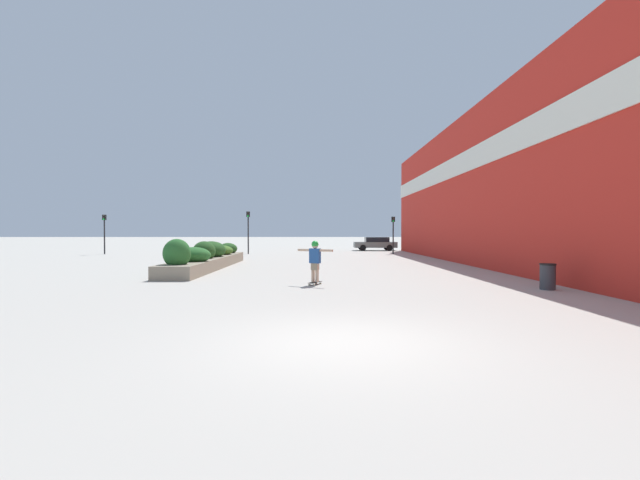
{
  "coord_description": "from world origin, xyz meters",
  "views": [
    {
      "loc": [
        -0.46,
        -7.2,
        1.87
      ],
      "look_at": [
        -0.25,
        18.17,
        1.39
      ],
      "focal_mm": 24.0,
      "sensor_mm": 36.0,
      "label": 1
    }
  ],
  "objects_px": {
    "skateboarder": "(315,257)",
    "car_leftmost": "(484,243)",
    "skateboard": "(315,283)",
    "traffic_light_left": "(248,225)",
    "traffic_light_right": "(393,228)",
    "traffic_light_far_left": "(104,227)",
    "car_center_left": "(375,243)",
    "trash_bin": "(548,276)"
  },
  "relations": [
    {
      "from": "traffic_light_right",
      "to": "traffic_light_far_left",
      "type": "height_order",
      "value": "traffic_light_far_left"
    },
    {
      "from": "skateboard",
      "to": "car_leftmost",
      "type": "relative_size",
      "value": 0.18
    },
    {
      "from": "traffic_light_far_left",
      "to": "skateboard",
      "type": "bearing_deg",
      "value": -49.61
    },
    {
      "from": "skateboarder",
      "to": "car_center_left",
      "type": "xyz_separation_m",
      "value": [
        5.97,
        27.69,
        -0.27
      ]
    },
    {
      "from": "traffic_light_far_left",
      "to": "car_leftmost",
      "type": "bearing_deg",
      "value": 12.05
    },
    {
      "from": "car_leftmost",
      "to": "skateboard",
      "type": "bearing_deg",
      "value": 148.74
    },
    {
      "from": "traffic_light_left",
      "to": "traffic_light_right",
      "type": "xyz_separation_m",
      "value": [
        12.29,
        0.11,
        -0.26
      ]
    },
    {
      "from": "car_center_left",
      "to": "traffic_light_right",
      "type": "distance_m",
      "value": 6.71
    },
    {
      "from": "car_leftmost",
      "to": "traffic_light_left",
      "type": "distance_m",
      "value": 24.03
    },
    {
      "from": "traffic_light_right",
      "to": "car_leftmost",
      "type": "bearing_deg",
      "value": 33.78
    },
    {
      "from": "traffic_light_left",
      "to": "car_leftmost",
      "type": "bearing_deg",
      "value": 17.45
    },
    {
      "from": "trash_bin",
      "to": "traffic_light_right",
      "type": "bearing_deg",
      "value": 92.47
    },
    {
      "from": "car_leftmost",
      "to": "car_center_left",
      "type": "xyz_separation_m",
      "value": [
        -11.18,
        -0.55,
        -0.01
      ]
    },
    {
      "from": "car_leftmost",
      "to": "car_center_left",
      "type": "distance_m",
      "value": 11.19
    },
    {
      "from": "skateboarder",
      "to": "trash_bin",
      "type": "bearing_deg",
      "value": 16.57
    },
    {
      "from": "traffic_light_right",
      "to": "skateboard",
      "type": "bearing_deg",
      "value": -107.23
    },
    {
      "from": "skateboard",
      "to": "traffic_light_left",
      "type": "bearing_deg",
      "value": 131.69
    },
    {
      "from": "skateboard",
      "to": "car_leftmost",
      "type": "xyz_separation_m",
      "value": [
        17.14,
        28.24,
        0.65
      ]
    },
    {
      "from": "skateboard",
      "to": "car_leftmost",
      "type": "distance_m",
      "value": 33.04
    },
    {
      "from": "skateboarder",
      "to": "car_center_left",
      "type": "relative_size",
      "value": 0.35
    },
    {
      "from": "trash_bin",
      "to": "car_center_left",
      "type": "xyz_separation_m",
      "value": [
        -1.57,
        29.0,
        0.29
      ]
    },
    {
      "from": "traffic_light_far_left",
      "to": "trash_bin",
      "type": "bearing_deg",
      "value": -41.24
    },
    {
      "from": "trash_bin",
      "to": "traffic_light_right",
      "type": "distance_m",
      "value": 22.57
    },
    {
      "from": "traffic_light_far_left",
      "to": "traffic_light_left",
      "type": "bearing_deg",
      "value": 1.2
    },
    {
      "from": "skateboard",
      "to": "traffic_light_far_left",
      "type": "distance_m",
      "value": 27.4
    },
    {
      "from": "car_center_left",
      "to": "traffic_light_right",
      "type": "height_order",
      "value": "traffic_light_right"
    },
    {
      "from": "skateboard",
      "to": "traffic_light_far_left",
      "type": "height_order",
      "value": "traffic_light_far_left"
    },
    {
      "from": "trash_bin",
      "to": "skateboard",
      "type": "bearing_deg",
      "value": 170.09
    },
    {
      "from": "skateboard",
      "to": "traffic_light_left",
      "type": "relative_size",
      "value": 0.21
    },
    {
      "from": "skateboarder",
      "to": "traffic_light_left",
      "type": "distance_m",
      "value": 21.86
    },
    {
      "from": "skateboarder",
      "to": "traffic_light_left",
      "type": "height_order",
      "value": "traffic_light_left"
    },
    {
      "from": "skateboard",
      "to": "car_leftmost",
      "type": "bearing_deg",
      "value": 85.22
    },
    {
      "from": "skateboard",
      "to": "traffic_light_right",
      "type": "bearing_deg",
      "value": 99.25
    },
    {
      "from": "skateboarder",
      "to": "car_leftmost",
      "type": "xyz_separation_m",
      "value": [
        17.14,
        28.24,
        -0.26
      ]
    },
    {
      "from": "traffic_light_left",
      "to": "traffic_light_far_left",
      "type": "relative_size",
      "value": 1.08
    },
    {
      "from": "car_center_left",
      "to": "traffic_light_far_left",
      "type": "bearing_deg",
      "value": 106.23
    },
    {
      "from": "traffic_light_left",
      "to": "skateboarder",
      "type": "bearing_deg",
      "value": -74.79
    },
    {
      "from": "trash_bin",
      "to": "car_leftmost",
      "type": "height_order",
      "value": "car_leftmost"
    },
    {
      "from": "trash_bin",
      "to": "traffic_light_left",
      "type": "xyz_separation_m",
      "value": [
        -13.25,
        22.37,
        2.01
      ]
    },
    {
      "from": "skateboarder",
      "to": "traffic_light_right",
      "type": "bearing_deg",
      "value": 99.25
    },
    {
      "from": "car_center_left",
      "to": "trash_bin",
      "type": "bearing_deg",
      "value": -176.91
    },
    {
      "from": "car_center_left",
      "to": "skateboarder",
      "type": "bearing_deg",
      "value": 167.84
    }
  ]
}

